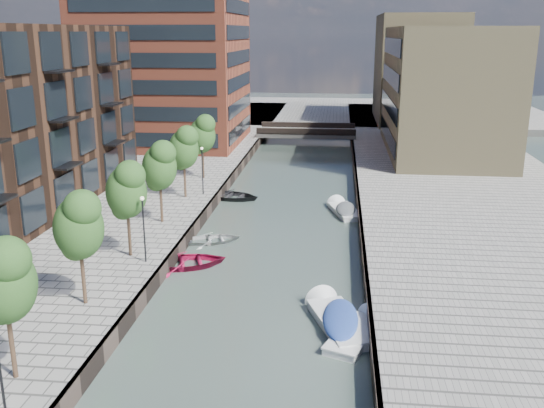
% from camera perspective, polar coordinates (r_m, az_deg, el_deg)
% --- Properties ---
extents(water, '(300.00, 300.00, 0.00)m').
position_cam_1_polar(water, '(51.69, 1.35, -0.37)').
color(water, '#38473F').
rests_on(water, ground).
extents(quay_right, '(20.00, 140.00, 1.00)m').
position_cam_1_polar(quay_right, '(52.71, 18.95, -0.36)').
color(quay_right, gray).
rests_on(quay_right, ground).
extents(quay_wall_left, '(0.25, 140.00, 1.00)m').
position_cam_1_polar(quay_wall_left, '(52.41, -5.30, 0.37)').
color(quay_wall_left, '#332823').
rests_on(quay_wall_left, ground).
extents(quay_wall_right, '(0.25, 140.00, 1.00)m').
position_cam_1_polar(quay_wall_right, '(51.42, 8.14, -0.04)').
color(quay_wall_right, '#332823').
rests_on(quay_wall_right, ground).
extents(far_closure, '(80.00, 40.00, 1.00)m').
position_cam_1_polar(far_closure, '(110.41, 4.09, 8.60)').
color(far_closure, gray).
rests_on(far_closure, ground).
extents(tower, '(18.00, 18.00, 30.00)m').
position_cam_1_polar(tower, '(77.42, -10.06, 16.81)').
color(tower, brown).
rests_on(tower, quay_left).
extents(tan_block_near, '(12.00, 25.00, 14.00)m').
position_cam_1_polar(tan_block_near, '(72.69, 15.84, 10.21)').
color(tan_block_near, '#8F8058').
rests_on(tan_block_near, quay_right).
extents(tan_block_far, '(12.00, 20.00, 16.00)m').
position_cam_1_polar(tan_block_far, '(98.30, 13.47, 12.30)').
color(tan_block_far, '#8F8058').
rests_on(tan_block_far, quay_right).
extents(bridge, '(13.00, 6.00, 1.30)m').
position_cam_1_polar(bridge, '(82.59, 3.30, 6.77)').
color(bridge, gray).
rests_on(bridge, ground).
extents(tree_1, '(2.50, 2.50, 5.95)m').
position_cam_1_polar(tree_1, '(25.77, -23.98, -6.42)').
color(tree_1, '#382619').
rests_on(tree_1, quay_left).
extents(tree_2, '(2.50, 2.50, 5.95)m').
position_cam_1_polar(tree_2, '(31.61, -17.76, -1.76)').
color(tree_2, '#382619').
rests_on(tree_2, quay_left).
extents(tree_3, '(2.50, 2.50, 5.95)m').
position_cam_1_polar(tree_3, '(37.85, -13.56, 1.42)').
color(tree_3, '#382619').
rests_on(tree_3, quay_left).
extents(tree_4, '(2.50, 2.50, 5.95)m').
position_cam_1_polar(tree_4, '(44.31, -10.56, 3.68)').
color(tree_4, '#382619').
rests_on(tree_4, quay_left).
extents(tree_5, '(2.50, 2.50, 5.95)m').
position_cam_1_polar(tree_5, '(50.92, -8.32, 5.36)').
color(tree_5, '#382619').
rests_on(tree_5, quay_left).
extents(tree_6, '(2.50, 2.50, 5.95)m').
position_cam_1_polar(tree_6, '(57.62, -6.59, 6.64)').
color(tree_6, '#382619').
rests_on(tree_6, quay_left).
extents(lamp_1, '(0.24, 0.24, 4.12)m').
position_cam_1_polar(lamp_1, '(37.00, -12.00, -1.70)').
color(lamp_1, black).
rests_on(lamp_1, quay_left).
extents(lamp_2, '(0.24, 0.24, 4.12)m').
position_cam_1_polar(lamp_2, '(51.92, -6.58, 3.61)').
color(lamp_2, black).
rests_on(lamp_2, quay_left).
extents(sloop_2, '(5.98, 5.11, 1.05)m').
position_cam_1_polar(sloop_2, '(39.42, -7.98, -5.82)').
color(sloop_2, '#A8123E').
rests_on(sloop_2, ground).
extents(sloop_3, '(4.74, 4.07, 0.83)m').
position_cam_1_polar(sloop_3, '(43.60, -5.58, -3.57)').
color(sloop_3, silver).
rests_on(sloop_3, ground).
extents(sloop_4, '(5.77, 4.66, 1.06)m').
position_cam_1_polar(sloop_4, '(54.57, -3.85, 0.48)').
color(sloop_4, black).
rests_on(sloop_4, ground).
extents(motorboat_2, '(3.28, 5.04, 1.59)m').
position_cam_1_polar(motorboat_2, '(31.10, 8.19, -11.85)').
color(motorboat_2, white).
rests_on(motorboat_2, ground).
extents(motorboat_3, '(3.80, 6.04, 1.91)m').
position_cam_1_polar(motorboat_3, '(31.93, 6.10, -10.71)').
color(motorboat_3, white).
rests_on(motorboat_3, ground).
extents(motorboat_4, '(3.17, 5.37, 1.70)m').
position_cam_1_polar(motorboat_4, '(50.65, 6.77, -0.58)').
color(motorboat_4, silver).
rests_on(motorboat_4, ground).
extents(car, '(1.74, 3.76, 1.25)m').
position_cam_1_polar(car, '(71.29, 12.28, 5.16)').
color(car, '#ADB1B2').
rests_on(car, quay_right).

